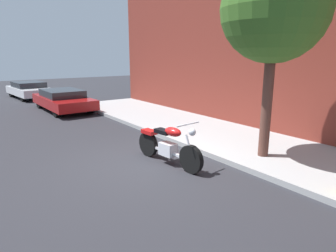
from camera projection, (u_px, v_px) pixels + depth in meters
name	position (u px, v px, depth m)	size (l,w,h in m)	color
ground_plane	(150.00, 163.00, 7.44)	(60.00, 60.00, 0.00)	#28282D
sidewalk	(234.00, 140.00, 9.23)	(19.43, 3.28, 0.14)	#A0A0A0
motorcycle	(168.00, 146.00, 7.32)	(2.28, 0.70, 1.17)	black
parked_car_red	(63.00, 99.00, 14.46)	(4.49, 1.95, 1.03)	black
parked_car_white	(29.00, 89.00, 18.75)	(4.26, 2.20, 1.03)	black
street_tree	(274.00, 10.00, 6.78)	(2.52, 2.52, 4.99)	brown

